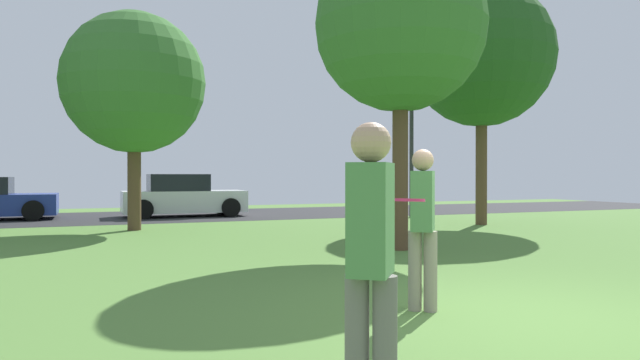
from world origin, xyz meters
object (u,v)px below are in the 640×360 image
Objects in this scene: oak_tree_right at (400,27)px; street_lamp_post at (411,151)px; frisbee_disc at (409,200)px; parked_car_white at (183,197)px; birch_tree_lone at (482,56)px; person_catcher at (371,257)px; oak_tree_left at (134,83)px; person_thrower at (423,222)px.

oak_tree_right reaches higher than street_lamp_post.
parked_car_white is (0.51, 15.79, -0.53)m from frisbee_disc.
frisbee_disc is 0.08× the size of street_lamp_post.
birch_tree_lone is 4.17m from street_lamp_post.
person_catcher is at bearing -122.25° from street_lamp_post.
parked_car_white is (1.93, 4.60, -3.13)m from oak_tree_left.
street_lamp_post is (9.01, 1.20, -1.54)m from oak_tree_left.
oak_tree_left is at bearing 40.12° from person_catcher.
birch_tree_lone is at bearing 38.40° from oak_tree_right.
person_thrower is at bearing -78.48° from oak_tree_left.
person_catcher reaches higher than person_thrower.
person_thrower is 14.92m from parked_car_white.
street_lamp_post is at bearing 96.01° from birch_tree_lone.
person_catcher is at bearing -121.57° from oak_tree_right.
street_lamp_post is at bearing 7.56° from oak_tree_left.
oak_tree_right is 5.88m from person_thrower.
street_lamp_post is at bearing -25.68° from parked_car_white.
frisbee_disc is at bearing -121.53° from street_lamp_post.
oak_tree_left is (-4.36, 6.00, -0.43)m from oak_tree_right.
frisbee_disc is (-0.69, -0.87, 0.27)m from person_thrower.
person_thrower is 1.14m from frisbee_disc.
oak_tree_left is at bearing 126.04° from oak_tree_right.
street_lamp_post is (8.65, 13.71, 1.31)m from person_catcher.
person_thrower is (-2.26, -4.32, -3.29)m from oak_tree_right.
frisbee_disc is at bearing -91.86° from parked_car_white.
parked_car_white reaches higher than frisbee_disc.
frisbee_disc is (-2.95, -5.19, -3.02)m from oak_tree_right.
birch_tree_lone reaches higher than parked_car_white.
oak_tree_right is 1.04× the size of oak_tree_left.
person_thrower is 0.98× the size of person_catcher.
birch_tree_lone is 4.05× the size of person_catcher.
birch_tree_lone is 11.68m from person_thrower.
oak_tree_right is 3.44× the size of person_catcher.
oak_tree_left is at bearing 167.66° from birch_tree_lone.
oak_tree_left is 14.70× the size of frisbee_disc.
frisbee_disc is at bearing 0.00° from person_catcher.
person_catcher is 0.42× the size of parked_car_white.
person_thrower is at bearing -117.62° from oak_tree_right.
frisbee_disc is 15.81m from parked_car_white.
oak_tree_right is 8.31m from person_catcher.
street_lamp_post is (7.08, -3.41, 1.59)m from parked_car_white.
oak_tree_right is 0.85× the size of birch_tree_lone.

